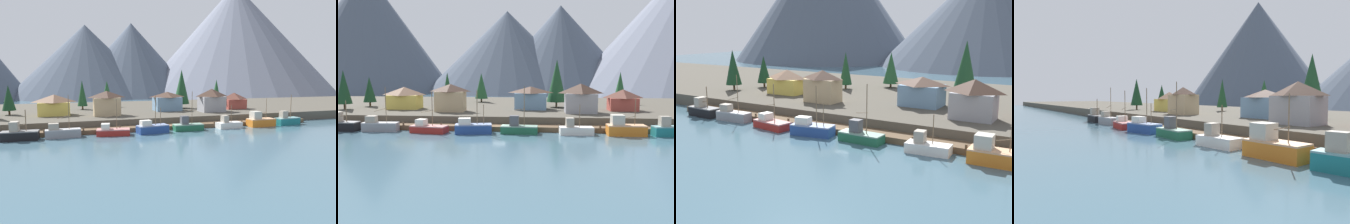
% 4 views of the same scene
% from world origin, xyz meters
% --- Properties ---
extents(ground_plane, '(400.00, 400.00, 1.00)m').
position_xyz_m(ground_plane, '(0.00, 20.00, -0.50)').
color(ground_plane, '#3D5B6B').
extents(dock, '(80.00, 4.00, 1.60)m').
position_xyz_m(dock, '(0.00, 1.99, 0.50)').
color(dock, brown).
rests_on(dock, ground_plane).
extents(shoreline_bank, '(400.00, 56.00, 2.50)m').
position_xyz_m(shoreline_bank, '(0.00, 32.00, 1.25)').
color(shoreline_bank, '#4C473D').
rests_on(shoreline_bank, ground_plane).
extents(mountain_west_peak, '(104.61, 104.61, 73.89)m').
position_xyz_m(mountain_west_peak, '(-97.88, 141.91, 36.95)').
color(mountain_west_peak, '#475160').
rests_on(mountain_west_peak, ground_plane).
extents(mountain_central_peak, '(100.06, 100.06, 48.23)m').
position_xyz_m(mountain_central_peak, '(-11.30, 146.09, 24.12)').
color(mountain_central_peak, '#475160').
rests_on(mountain_central_peak, ground_plane).
extents(mountain_east_peak, '(93.05, 93.05, 51.40)m').
position_xyz_m(mountain_east_peak, '(20.75, 147.95, 25.70)').
color(mountain_east_peak, '#475160').
rests_on(mountain_east_peak, ground_plane).
extents(fishing_boat_black, '(7.16, 3.08, 6.18)m').
position_xyz_m(fishing_boat_black, '(-32.52, -1.66, 1.25)').
color(fishing_boat_black, black).
rests_on(fishing_boat_black, ground_plane).
extents(fishing_boat_grey, '(7.21, 2.66, 8.97)m').
position_xyz_m(fishing_boat_grey, '(-24.41, -1.46, 1.11)').
color(fishing_boat_grey, gray).
rests_on(fishing_boat_grey, ground_plane).
extents(fishing_boat_red, '(7.48, 4.07, 8.10)m').
position_xyz_m(fishing_boat_red, '(-14.01, -2.17, 0.89)').
color(fishing_boat_red, maroon).
rests_on(fishing_boat_red, ground_plane).
extents(fishing_boat_blue, '(7.48, 4.04, 8.44)m').
position_xyz_m(fishing_boat_blue, '(-5.06, -2.22, 1.11)').
color(fishing_boat_blue, navy).
rests_on(fishing_boat_blue, ground_plane).
extents(fishing_boat_green, '(7.19, 2.97, 9.31)m').
position_xyz_m(fishing_boat_green, '(3.98, -1.62, 1.05)').
color(fishing_boat_green, '#1E5B3D').
rests_on(fishing_boat_green, ground_plane).
extents(fishing_boat_white, '(6.53, 3.10, 5.80)m').
position_xyz_m(fishing_boat_white, '(14.96, -1.70, 0.98)').
color(fishing_boat_white, silver).
rests_on(fishing_boat_white, ground_plane).
extents(fishing_boat_orange, '(7.14, 3.21, 7.27)m').
position_xyz_m(fishing_boat_orange, '(24.18, -1.76, 1.38)').
color(fishing_boat_orange, '#CC6B1E').
rests_on(fishing_boat_orange, ground_plane).
extents(fishing_boat_teal, '(7.35, 3.28, 8.04)m').
position_xyz_m(fishing_boat_teal, '(32.70, -1.80, 1.21)').
color(fishing_boat_teal, '#196B70').
rests_on(fishing_boat_teal, ground_plane).
extents(house_yellow, '(8.36, 5.89, 5.61)m').
position_xyz_m(house_yellow, '(-26.61, 17.97, 5.37)').
color(house_yellow, gold).
rests_on(house_yellow, shoreline_bank).
extents(house_blue, '(8.29, 6.25, 5.78)m').
position_xyz_m(house_blue, '(5.85, 19.81, 5.45)').
color(house_blue, '#6689A8').
rests_on(house_blue, shoreline_bank).
extents(house_red, '(7.06, 5.34, 5.22)m').
position_xyz_m(house_red, '(28.47, 18.55, 5.17)').
color(house_red, '#9E4238').
rests_on(house_red, shoreline_bank).
extents(house_tan, '(7.23, 4.61, 6.61)m').
position_xyz_m(house_tan, '(-13.26, 13.10, 5.87)').
color(house_tan, tan).
rests_on(house_tan, shoreline_bank).
extents(house_grey, '(7.50, 5.33, 6.80)m').
position_xyz_m(house_grey, '(17.59, 12.97, 5.98)').
color(house_grey, gray).
rests_on(house_grey, shoreline_bank).
extents(conifer_near_left, '(5.20, 5.20, 12.75)m').
position_xyz_m(conifer_near_left, '(12.66, 25.28, 9.61)').
color(conifer_near_left, '#4C3823').
rests_on(conifer_near_left, shoreline_bank).
extents(conifer_near_right, '(3.47, 3.47, 8.11)m').
position_xyz_m(conifer_near_right, '(-38.27, 22.67, 7.16)').
color(conifer_near_right, '#4C3823').
rests_on(conifer_near_right, shoreline_bank).
extents(conifer_mid_left, '(3.28, 3.28, 9.47)m').
position_xyz_m(conifer_mid_left, '(32.13, 38.01, 8.07)').
color(conifer_mid_left, '#4C3823').
rests_on(conifer_mid_left, shoreline_bank).
extents(conifer_mid_right, '(3.11, 3.11, 9.33)m').
position_xyz_m(conifer_mid_right, '(-18.76, 31.34, 7.71)').
color(conifer_mid_right, '#4C3823').
rests_on(conifer_mid_right, shoreline_bank).
extents(conifer_back_left, '(4.00, 4.00, 9.08)m').
position_xyz_m(conifer_back_left, '(-10.03, 39.39, 7.58)').
color(conifer_back_left, '#4C3823').
rests_on(conifer_back_left, shoreline_bank).
extents(conifer_back_right, '(3.85, 3.85, 9.95)m').
position_xyz_m(conifer_back_right, '(-41.20, 14.98, 8.17)').
color(conifer_back_right, '#4C3823').
rests_on(conifer_back_right, shoreline_bank).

